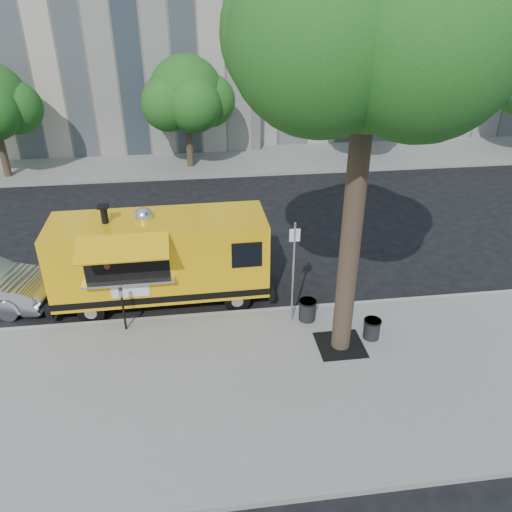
{
  "coord_description": "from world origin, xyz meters",
  "views": [
    {
      "loc": [
        -0.94,
        -12.76,
        8.36
      ],
      "look_at": [
        0.76,
        0.0,
        1.43
      ],
      "focal_mm": 35.0,
      "sensor_mm": 36.0,
      "label": 1
    }
  ],
  "objects_px": {
    "far_tree_c": "(366,92)",
    "sign_post": "(293,268)",
    "far_tree_b": "(186,93)",
    "trash_bin_left": "(307,309)",
    "trash_bin_right": "(372,328)",
    "street_tree": "(374,9)",
    "food_truck": "(160,258)",
    "parking_meter": "(122,303)"
  },
  "relations": [
    {
      "from": "sign_post",
      "to": "trash_bin_left",
      "type": "height_order",
      "value": "sign_post"
    },
    {
      "from": "trash_bin_left",
      "to": "trash_bin_right",
      "type": "distance_m",
      "value": 1.83
    },
    {
      "from": "far_tree_b",
      "to": "sign_post",
      "type": "bearing_deg",
      "value": -79.85
    },
    {
      "from": "street_tree",
      "to": "parking_meter",
      "type": "xyz_separation_m",
      "value": [
        -5.6,
        1.45,
        -7.03
      ]
    },
    {
      "from": "sign_post",
      "to": "food_truck",
      "type": "bearing_deg",
      "value": 154.33
    },
    {
      "from": "trash_bin_left",
      "to": "trash_bin_right",
      "type": "bearing_deg",
      "value": -34.63
    },
    {
      "from": "far_tree_c",
      "to": "sign_post",
      "type": "relative_size",
      "value": 1.74
    },
    {
      "from": "parking_meter",
      "to": "food_truck",
      "type": "relative_size",
      "value": 0.21
    },
    {
      "from": "sign_post",
      "to": "trash_bin_right",
      "type": "relative_size",
      "value": 5.41
    },
    {
      "from": "far_tree_c",
      "to": "parking_meter",
      "type": "distance_m",
      "value": 17.82
    },
    {
      "from": "trash_bin_left",
      "to": "food_truck",
      "type": "bearing_deg",
      "value": 156.85
    },
    {
      "from": "food_truck",
      "to": "far_tree_b",
      "type": "bearing_deg",
      "value": 84.54
    },
    {
      "from": "far_tree_c",
      "to": "sign_post",
      "type": "height_order",
      "value": "far_tree_c"
    },
    {
      "from": "far_tree_c",
      "to": "parking_meter",
      "type": "bearing_deg",
      "value": -128.66
    },
    {
      "from": "far_tree_b",
      "to": "parking_meter",
      "type": "xyz_separation_m",
      "value": [
        -2.0,
        -14.05,
        -2.85
      ]
    },
    {
      "from": "street_tree",
      "to": "trash_bin_right",
      "type": "bearing_deg",
      "value": 13.13
    },
    {
      "from": "trash_bin_left",
      "to": "trash_bin_right",
      "type": "xyz_separation_m",
      "value": [
        1.51,
        -1.04,
        -0.03
      ]
    },
    {
      "from": "street_tree",
      "to": "trash_bin_left",
      "type": "distance_m",
      "value": 7.66
    },
    {
      "from": "far_tree_b",
      "to": "far_tree_c",
      "type": "xyz_separation_m",
      "value": [
        9.0,
        -0.3,
        -0.12
      ]
    },
    {
      "from": "street_tree",
      "to": "sign_post",
      "type": "xyz_separation_m",
      "value": [
        -1.05,
        1.25,
        -6.16
      ]
    },
    {
      "from": "trash_bin_right",
      "to": "sign_post",
      "type": "bearing_deg",
      "value": 151.93
    },
    {
      "from": "far_tree_b",
      "to": "trash_bin_left",
      "type": "relative_size",
      "value": 9.0
    },
    {
      "from": "trash_bin_left",
      "to": "trash_bin_right",
      "type": "height_order",
      "value": "trash_bin_left"
    },
    {
      "from": "far_tree_b",
      "to": "trash_bin_left",
      "type": "height_order",
      "value": "far_tree_b"
    },
    {
      "from": "parking_meter",
      "to": "far_tree_c",
      "type": "bearing_deg",
      "value": 51.34
    },
    {
      "from": "street_tree",
      "to": "far_tree_c",
      "type": "distance_m",
      "value": 16.69
    },
    {
      "from": "trash_bin_right",
      "to": "trash_bin_left",
      "type": "bearing_deg",
      "value": 145.37
    },
    {
      "from": "food_truck",
      "to": "trash_bin_left",
      "type": "distance_m",
      "value": 4.49
    },
    {
      "from": "sign_post",
      "to": "trash_bin_left",
      "type": "xyz_separation_m",
      "value": [
        0.44,
        0.0,
        -1.37
      ]
    },
    {
      "from": "street_tree",
      "to": "far_tree_c",
      "type": "height_order",
      "value": "street_tree"
    },
    {
      "from": "food_truck",
      "to": "trash_bin_right",
      "type": "bearing_deg",
      "value": -27.29
    },
    {
      "from": "far_tree_c",
      "to": "trash_bin_left",
      "type": "relative_size",
      "value": 8.53
    },
    {
      "from": "far_tree_c",
      "to": "trash_bin_left",
      "type": "distance_m",
      "value": 15.53
    },
    {
      "from": "food_truck",
      "to": "street_tree",
      "type": "bearing_deg",
      "value": -33.44
    },
    {
      "from": "far_tree_b",
      "to": "food_truck",
      "type": "relative_size",
      "value": 0.85
    },
    {
      "from": "sign_post",
      "to": "trash_bin_left",
      "type": "relative_size",
      "value": 4.91
    },
    {
      "from": "far_tree_c",
      "to": "parking_meter",
      "type": "relative_size",
      "value": 3.9
    },
    {
      "from": "sign_post",
      "to": "food_truck",
      "type": "relative_size",
      "value": 0.47
    },
    {
      "from": "street_tree",
      "to": "food_truck",
      "type": "relative_size",
      "value": 1.6
    },
    {
      "from": "sign_post",
      "to": "trash_bin_left",
      "type": "bearing_deg",
      "value": 0.06
    },
    {
      "from": "far_tree_b",
      "to": "trash_bin_left",
      "type": "xyz_separation_m",
      "value": [
        2.99,
        -14.25,
        -3.36
      ]
    },
    {
      "from": "far_tree_c",
      "to": "food_truck",
      "type": "distance_m",
      "value": 15.97
    }
  ]
}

